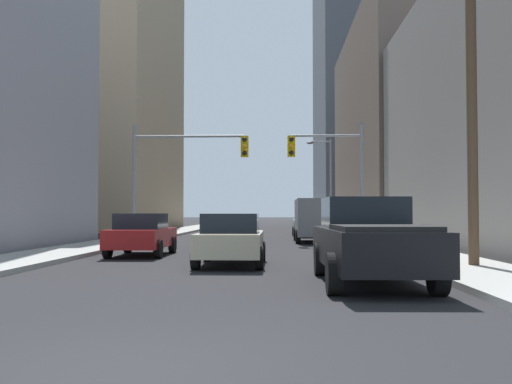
{
  "coord_description": "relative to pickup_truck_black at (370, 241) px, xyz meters",
  "views": [
    {
      "loc": [
        1.49,
        -5.48,
        1.54
      ],
      "look_at": [
        0.0,
        35.64,
        3.02
      ],
      "focal_mm": 40.83,
      "sensor_mm": 36.0,
      "label": 1
    }
  ],
  "objects": [
    {
      "name": "sedan_green",
      "position": [
        -0.04,
        24.83,
        -0.16
      ],
      "size": [
        1.95,
        4.23,
        1.52
      ],
      "color": "#195938",
      "rests_on": "ground"
    },
    {
      "name": "traffic_signal_near_right",
      "position": [
        0.59,
        16.22,
        3.11
      ],
      "size": [
        3.79,
        0.44,
        6.0
      ],
      "color": "gray",
      "rests_on": "ground"
    },
    {
      "name": "building_right_far_highrise",
      "position": [
        17.02,
        81.27,
        34.43
      ],
      "size": [
        24.64,
        28.14,
        70.73
      ],
      "primitive_type": "cube",
      "color": "#4C515B",
      "rests_on": "ground"
    },
    {
      "name": "ground_plane",
      "position": [
        -3.51,
        -7.33,
        -0.93
      ],
      "size": [
        400.0,
        400.0,
        0.0
      ],
      "primitive_type": "plane",
      "color": "black"
    },
    {
      "name": "street_lamp_right",
      "position": [
        2.01,
        34.11,
        3.56
      ],
      "size": [
        2.01,
        0.32,
        7.5
      ],
      "color": "gray",
      "rests_on": "ground"
    },
    {
      "name": "cargo_van_grey",
      "position": [
        -0.02,
        17.9,
        0.35
      ],
      "size": [
        2.16,
        5.22,
        2.26
      ],
      "color": "slate",
      "rests_on": "ground"
    },
    {
      "name": "traffic_signal_near_left",
      "position": [
        -6.65,
        16.22,
        3.2
      ],
      "size": [
        5.86,
        0.44,
        6.0
      ],
      "color": "gray",
      "rests_on": "ground"
    },
    {
      "name": "building_right_mid_block",
      "position": [
        13.93,
        40.17,
        8.31
      ],
      "size": [
        18.42,
        29.07,
        18.5
      ],
      "primitive_type": "cube",
      "color": "#66564C",
      "rests_on": "ground"
    },
    {
      "name": "sedan_red",
      "position": [
        -6.9,
        8.03,
        -0.16
      ],
      "size": [
        1.95,
        4.2,
        1.52
      ],
      "color": "maroon",
      "rests_on": "ground"
    },
    {
      "name": "pickup_truck_black",
      "position": [
        0.0,
        0.0,
        0.0
      ],
      "size": [
        2.2,
        5.45,
        1.9
      ],
      "color": "black",
      "rests_on": "ground"
    },
    {
      "name": "sedan_beige",
      "position": [
        -3.37,
        4.24,
        -0.16
      ],
      "size": [
        1.95,
        4.2,
        1.52
      ],
      "color": "#C6B793",
      "rests_on": "ground"
    },
    {
      "name": "utility_pole_right",
      "position": [
        3.25,
        3.02,
        4.23
      ],
      "size": [
        2.2,
        0.28,
        9.78
      ],
      "color": "brown",
      "rests_on": "ground"
    },
    {
      "name": "building_left_mid_office",
      "position": [
        -25.51,
        41.65,
        14.01
      ],
      "size": [
        25.74,
        22.31,
        29.89
      ],
      "primitive_type": "cube",
      "color": "tan",
      "rests_on": "ground"
    },
    {
      "name": "sidewalk_left",
      "position": [
        -10.0,
        42.67,
        -0.86
      ],
      "size": [
        2.74,
        160.0,
        0.15
      ],
      "primitive_type": "cube",
      "color": "#9E9E99",
      "rests_on": "ground"
    },
    {
      "name": "sidewalk_right",
      "position": [
        2.97,
        42.67,
        -0.86
      ],
      "size": [
        2.74,
        160.0,
        0.15
      ],
      "primitive_type": "cube",
      "color": "#9E9E99",
      "rests_on": "ground"
    }
  ]
}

